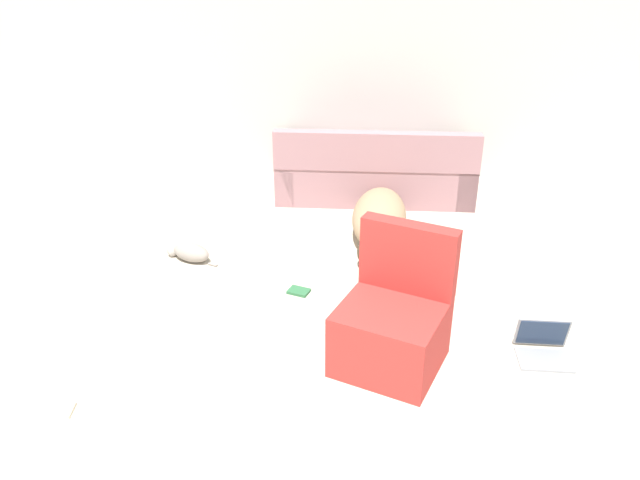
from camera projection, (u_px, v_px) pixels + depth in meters
The scene contains 8 objects.
wall_back at pixel (301, 56), 6.85m from camera, with size 7.74×0.06×2.72m.
couch at pixel (375, 172), 6.73m from camera, with size 2.10×0.97×0.81m.
dog at pixel (379, 220), 5.81m from camera, with size 0.61×1.67×0.38m.
cat at pixel (190, 252), 5.47m from camera, with size 0.50×0.30×0.17m.
laptop_open at pixel (543, 344), 4.26m from camera, with size 0.37×0.32×0.25m.
book_cream at pixel (53, 411), 3.77m from camera, with size 0.25×0.15×0.02m.
book_green at pixel (299, 291), 5.01m from camera, with size 0.20×0.17×0.02m.
side_chair at pixel (393, 323), 4.10m from camera, with size 0.85×0.85×0.93m.
Camera 1 is at (0.51, -2.22, 2.63)m, focal length 35.00 mm.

